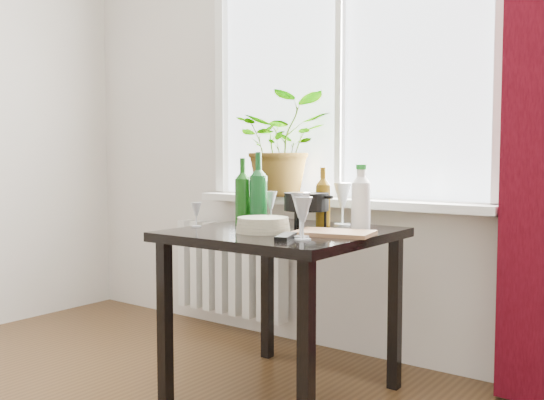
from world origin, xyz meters
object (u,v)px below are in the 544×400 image
Objects in this scene: wineglass_front_right at (301,214)px; wineglass_back_left at (271,206)px; bottle_amber at (323,196)px; wineglass_far_right at (303,218)px; radiator at (230,269)px; tv_remote at (286,237)px; cutting_board at (334,233)px; cleaning_bottle at (361,197)px; potted_plant at (283,145)px; wine_bottle_left at (243,191)px; wineglass_back_center at (343,203)px; wineglass_front_left at (196,215)px; table at (283,251)px; fondue_pot at (306,210)px; plate_stack at (263,225)px; wine_bottle_right at (259,188)px.

wineglass_front_right reaches higher than wineglass_back_left.
bottle_amber is 0.51m from wineglass_far_right.
wineglass_far_right reaches higher than radiator.
tv_remote is 0.24m from cutting_board.
radiator is at bearing 159.47° from cleaning_bottle.
cleaning_bottle reaches higher than wineglass_front_right.
potted_plant is 3.61× the size of wineglass_back_left.
potted_plant reaches higher than radiator.
wine_bottle_left is 0.47m from wineglass_back_center.
potted_plant is at bearing -6.68° from radiator.
wine_bottle_left is at bearing -44.88° from radiator.
tv_remote is at bearing -47.64° from wineglass_back_left.
wineglass_front_left is (-0.50, -0.47, -0.05)m from wineglass_back_center.
wine_bottle_left reaches higher than wineglass_front_right.
potted_plant reaches higher than wineglass_back_center.
tv_remote is (0.18, -0.24, 0.10)m from table.
wineglass_back_center reaches higher than table.
cleaning_bottle is at bearing -20.53° from radiator.
cutting_board is at bearing 46.83° from tv_remote.
wineglass_back_left is 0.67× the size of fondue_pot.
table is 7.44× the size of wineglass_front_left.
wineglass_back_left is (-0.49, 0.44, -0.01)m from wineglass_far_right.
potted_plant is 0.80m from wineglass_front_left.
bottle_amber reaches higher than wineglass_back_center.
wineglass_back_center is at bearing 75.40° from tv_remote.
wine_bottle_left reaches higher than plate_stack.
wineglass_back_center is 1.80× the size of wineglass_front_left.
wine_bottle_right is at bearing 5.77° from wine_bottle_left.
wine_bottle_left is at bearing 63.76° from wineglass_front_left.
cutting_board is (0.01, 0.21, -0.08)m from wineglass_far_right.
potted_plant is 0.66m from wineglass_back_center.
table is 0.42m from cleaning_bottle.
potted_plant is at bearing 130.00° from wineglass_far_right.
potted_plant reaches higher than table.
potted_plant is 0.88m from plate_stack.
wineglass_front_left is at bearing 172.93° from wineglass_far_right.
cutting_board is at bearing -8.09° from wine_bottle_left.
wineglass_back_center is (0.53, -0.26, -0.28)m from potted_plant.
wineglass_front_right is 1.08× the size of wineglass_far_right.
cleaning_bottle is at bearing 15.23° from wine_bottle_left.
wineglass_front_left is (-0.19, -0.22, -0.12)m from wine_bottle_right.
fondue_pot is (0.22, 0.07, -0.09)m from wine_bottle_right.
plate_stack is at bearing -35.01° from wine_bottle_left.
wineglass_back_left is (-0.28, -0.03, -0.06)m from bottle_amber.
wine_bottle_right reaches higher than cleaning_bottle.
bottle_amber is 0.43m from wineglass_front_right.
cleaning_bottle is 0.26m from fondue_pot.
wineglass_front_right reaches higher than wineglass_far_right.
table is at bearing -111.11° from fondue_pot.
plate_stack is at bearing 169.49° from wineglass_front_right.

